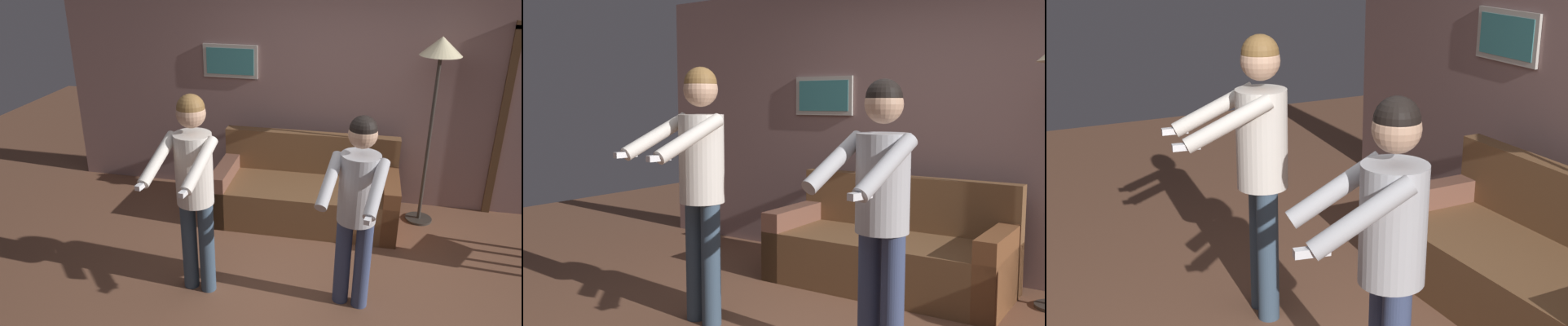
# 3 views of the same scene
# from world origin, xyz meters

# --- Properties ---
(back_wall_assembly) EXTENTS (6.40, 0.10, 2.60)m
(back_wall_assembly) POSITION_xyz_m (0.02, 2.02, 1.30)
(back_wall_assembly) COLOR #866662
(back_wall_assembly) RESTS_ON ground_plane
(couch) EXTENTS (1.91, 0.88, 0.87)m
(couch) POSITION_xyz_m (-0.24, 1.40, 0.28)
(couch) COLOR brown
(couch) RESTS_ON ground_plane
(person_standing_left) EXTENTS (0.48, 0.71, 1.73)m
(person_standing_left) POSITION_xyz_m (-0.95, -0.05, 1.05)
(person_standing_left) COLOR #374B5F
(person_standing_left) RESTS_ON ground_plane
(person_standing_right) EXTENTS (0.51, 0.67, 1.62)m
(person_standing_right) POSITION_xyz_m (0.33, 0.03, 0.97)
(person_standing_right) COLOR #39466B
(person_standing_right) RESTS_ON ground_plane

